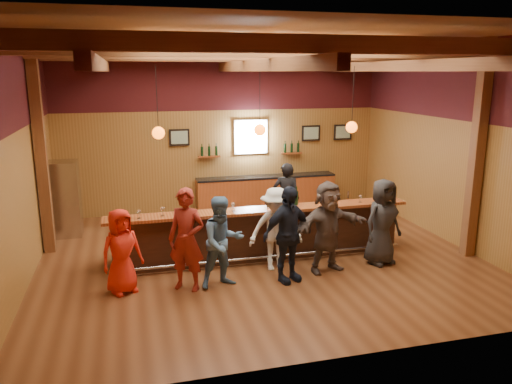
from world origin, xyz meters
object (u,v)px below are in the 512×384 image
back_bar_cabinet (266,192)px  stainless_fridge (65,199)px  customer_white (276,229)px  bartender (286,199)px  bar_counter (259,231)px  customer_denim (223,242)px  customer_redvest (187,240)px  bottle_a (292,198)px  ice_bucket (278,201)px  customer_dark (382,222)px  customer_navy (288,234)px  customer_brown (327,227)px  customer_orange (121,251)px

back_bar_cabinet → stainless_fridge: 5.43m
back_bar_cabinet → customer_white: 4.58m
stainless_fridge → bartender: 5.28m
bar_counter → customer_denim: 1.78m
customer_white → customer_redvest: bearing=-162.3°
customer_redvest → bartender: bearing=74.4°
customer_white → bartender: bartender is taller
customer_white → bottle_a: bearing=54.1°
customer_redvest → ice_bucket: size_ratio=7.06×
ice_bucket → customer_dark: bearing=-21.8°
back_bar_cabinet → customer_denim: customer_denim is taller
customer_navy → bartender: customer_navy is taller
bartender → customer_navy: bearing=93.0°
customer_dark → customer_navy: bearing=174.0°
customer_denim → bar_counter: bearing=40.7°
bartender → ice_bucket: 1.69m
customer_redvest → ice_bucket: customer_redvest is taller
bar_counter → stainless_fridge: size_ratio=3.50×
bartender → customer_dark: bearing=140.0°
customer_redvest → bottle_a: size_ratio=5.19×
customer_redvest → customer_brown: customer_redvest is taller
customer_redvest → customer_navy: bearing=27.3°
customer_brown → customer_dark: (1.23, 0.10, -0.02)m
customer_redvest → bottle_a: customer_redvest is taller
customer_brown → bartender: (-0.06, 2.39, -0.03)m
customer_brown → stainless_fridge: bearing=131.4°
back_bar_cabinet → customer_dark: customer_dark is taller
bottle_a → customer_navy: bearing=-111.3°
back_bar_cabinet → customer_redvest: (-2.87, -4.92, 0.46)m
customer_denim → bottle_a: bearing=23.0°
customer_navy → bottle_a: size_ratio=5.07×
customer_white → bartender: 2.24m
customer_brown → bottle_a: customer_brown is taller
customer_denim → bartender: (2.05, 2.59, 0.03)m
customer_denim → customer_navy: size_ratio=0.93×
customer_navy → bottle_a: 1.44m
stainless_fridge → customer_navy: size_ratio=0.99×
back_bar_cabinet → bottle_a: (-0.51, -3.74, 0.77)m
customer_orange → bartender: 4.51m
bar_counter → customer_brown: customer_brown is taller
stainless_fridge → customer_brown: 6.34m
customer_orange → bottle_a: 3.67m
back_bar_cabinet → customer_brown: customer_brown is taller
stainless_fridge → customer_redvest: (2.43, -3.80, 0.03)m
customer_brown → ice_bucket: bearing=116.5°
stainless_fridge → customer_brown: (5.18, -3.65, 0.00)m
customer_navy → customer_white: bearing=75.7°
customer_white → customer_navy: bearing=-82.9°
stainless_fridge → customer_redvest: 4.51m
back_bar_cabinet → ice_bucket: size_ratio=15.13×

